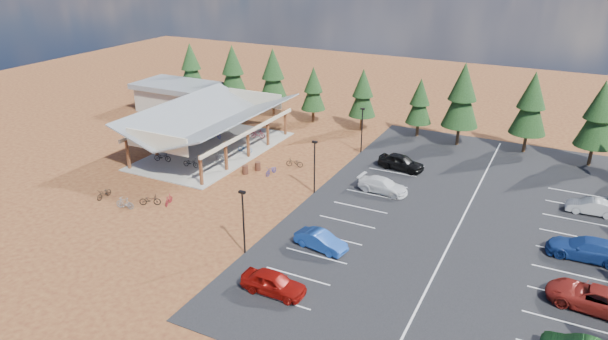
# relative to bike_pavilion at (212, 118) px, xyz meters

# --- Properties ---
(ground) EXTENTS (140.00, 140.00, 0.00)m
(ground) POSITION_rel_bike_pavilion_xyz_m (10.00, -7.00, -3.82)
(ground) COLOR #562416
(ground) RESTS_ON ground
(asphalt_lot) EXTENTS (27.00, 44.00, 0.04)m
(asphalt_lot) POSITION_rel_bike_pavilion_xyz_m (28.50, -4.00, -3.80)
(asphalt_lot) COLOR black
(asphalt_lot) RESTS_ON ground
(concrete_pad) EXTENTS (10.60, 18.60, 0.10)m
(concrete_pad) POSITION_rel_bike_pavilion_xyz_m (0.00, 0.00, -3.77)
(concrete_pad) COLOR gray
(concrete_pad) RESTS_ON ground
(bike_pavilion) EXTENTS (11.65, 19.40, 4.97)m
(bike_pavilion) POSITION_rel_bike_pavilion_xyz_m (0.00, 0.00, 0.00)
(bike_pavilion) COLOR #512917
(bike_pavilion) RESTS_ON concrete_pad
(outbuilding) EXTENTS (11.00, 7.00, 3.90)m
(outbuilding) POSITION_rel_bike_pavilion_xyz_m (-14.00, 11.00, -1.80)
(outbuilding) COLOR #ADA593
(outbuilding) RESTS_ON ground
(lamp_post_0) EXTENTS (0.50, 0.25, 5.14)m
(lamp_post_0) POSITION_rel_bike_pavilion_xyz_m (15.00, -17.00, -0.85)
(lamp_post_0) COLOR black
(lamp_post_0) RESTS_ON ground
(lamp_post_1) EXTENTS (0.50, 0.25, 5.14)m
(lamp_post_1) POSITION_rel_bike_pavilion_xyz_m (15.00, -5.00, -0.85)
(lamp_post_1) COLOR black
(lamp_post_1) RESTS_ON ground
(lamp_post_2) EXTENTS (0.50, 0.25, 5.14)m
(lamp_post_2) POSITION_rel_bike_pavilion_xyz_m (15.00, 7.00, -0.85)
(lamp_post_2) COLOR black
(lamp_post_2) RESTS_ON ground
(trash_bin_0) EXTENTS (0.60, 0.60, 0.90)m
(trash_bin_0) POSITION_rel_bike_pavilion_xyz_m (6.77, -4.06, -3.37)
(trash_bin_0) COLOR #482619
(trash_bin_0) RESTS_ON ground
(trash_bin_1) EXTENTS (0.60, 0.60, 0.90)m
(trash_bin_1) POSITION_rel_bike_pavilion_xyz_m (7.43, -2.70, -3.37)
(trash_bin_1) COLOR #482619
(trash_bin_1) RESTS_ON ground
(pine_0) EXTENTS (3.69, 3.69, 8.60)m
(pine_0) POSITION_rel_bike_pavilion_xyz_m (-14.92, 15.76, 1.43)
(pine_0) COLOR #382314
(pine_0) RESTS_ON ground
(pine_1) EXTENTS (3.89, 3.89, 9.06)m
(pine_1) POSITION_rel_bike_pavilion_xyz_m (-7.12, 14.92, 1.71)
(pine_1) COLOR #382314
(pine_1) RESTS_ON ground
(pine_2) EXTENTS (3.90, 3.90, 9.09)m
(pine_2) POSITION_rel_bike_pavilion_xyz_m (-0.73, 14.88, 1.73)
(pine_2) COLOR #382314
(pine_2) RESTS_ON ground
(pine_3) EXTENTS (3.13, 3.13, 7.30)m
(pine_3) POSITION_rel_bike_pavilion_xyz_m (5.34, 14.60, 0.63)
(pine_3) COLOR #382314
(pine_3) RESTS_ON ground
(pine_4) EXTENTS (3.33, 3.33, 7.76)m
(pine_4) POSITION_rel_bike_pavilion_xyz_m (12.15, 14.42, 0.91)
(pine_4) COLOR #382314
(pine_4) RESTS_ON ground
(pine_5) EXTENTS (3.06, 3.06, 7.13)m
(pine_5) POSITION_rel_bike_pavilion_xyz_m (19.05, 15.22, 0.53)
(pine_5) COLOR #382314
(pine_5) RESTS_ON ground
(pine_6) EXTENTS (4.13, 4.13, 9.61)m
(pine_6) POSITION_rel_bike_pavilion_xyz_m (24.05, 14.32, 2.05)
(pine_6) COLOR #382314
(pine_6) RESTS_ON ground
(pine_7) EXTENTS (3.92, 3.92, 9.14)m
(pine_7) POSITION_rel_bike_pavilion_xyz_m (31.22, 15.37, 1.76)
(pine_7) COLOR #382314
(pine_7) RESTS_ON ground
(pine_8) EXTENTS (3.91, 3.91, 9.12)m
(pine_8) POSITION_rel_bike_pavilion_xyz_m (37.82, 14.17, 1.75)
(pine_8) COLOR #382314
(pine_8) RESTS_ON ground
(bike_0) EXTENTS (2.00, 1.10, 1.00)m
(bike_0) POSITION_rel_bike_pavilion_xyz_m (-2.84, -5.33, -3.22)
(bike_0) COLOR black
(bike_0) RESTS_ON concrete_pad
(bike_1) EXTENTS (1.51, 0.56, 0.89)m
(bike_1) POSITION_rel_bike_pavilion_xyz_m (-3.44, -3.38, -3.28)
(bike_1) COLOR #989CA1
(bike_1) RESTS_ON concrete_pad
(bike_2) EXTENTS (1.98, 1.19, 0.98)m
(bike_2) POSITION_rel_bike_pavilion_xyz_m (-2.23, 3.56, -3.23)
(bike_2) COLOR #14229C
(bike_2) RESTS_ON concrete_pad
(bike_3) EXTENTS (1.80, 0.77, 1.05)m
(bike_3) POSITION_rel_bike_pavilion_xyz_m (-3.44, 5.16, -3.20)
(bike_3) COLOR maroon
(bike_3) RESTS_ON concrete_pad
(bike_4) EXTENTS (1.84, 0.74, 0.95)m
(bike_4) POSITION_rel_bike_pavilion_xyz_m (0.88, -5.29, -3.25)
(bike_4) COLOR black
(bike_4) RESTS_ON concrete_pad
(bike_5) EXTENTS (1.81, 1.05, 1.05)m
(bike_5) POSITION_rel_bike_pavilion_xyz_m (2.72, -2.63, -3.20)
(bike_5) COLOR gray
(bike_5) RESTS_ON concrete_pad
(bike_6) EXTENTS (1.81, 0.78, 0.92)m
(bike_6) POSITION_rel_bike_pavilion_xyz_m (3.51, 1.02, -3.26)
(bike_6) COLOR navy
(bike_6) RESTS_ON concrete_pad
(bike_7) EXTENTS (1.88, 0.93, 1.08)m
(bike_7) POSITION_rel_bike_pavilion_xyz_m (2.30, 5.68, -3.18)
(bike_7) COLOR maroon
(bike_7) RESTS_ON concrete_pad
(bike_8) EXTENTS (0.82, 1.88, 0.96)m
(bike_8) POSITION_rel_bike_pavilion_xyz_m (-1.68, -14.72, -3.35)
(bike_8) COLOR black
(bike_8) RESTS_ON ground
(bike_11) EXTENTS (0.84, 1.60, 0.92)m
(bike_11) POSITION_rel_bike_pavilion_xyz_m (4.45, -13.05, -3.36)
(bike_11) COLOR maroon
(bike_11) RESTS_ON ground
(bike_12) EXTENTS (1.98, 1.47, 0.99)m
(bike_12) POSITION_rel_bike_pavilion_xyz_m (3.06, -13.91, -3.33)
(bike_12) COLOR black
(bike_12) RESTS_ON ground
(bike_13) EXTENTS (1.82, 0.76, 1.06)m
(bike_13) POSITION_rel_bike_pavilion_xyz_m (1.57, -15.46, -3.29)
(bike_13) COLOR gray
(bike_13) RESTS_ON ground
(bike_14) EXTENTS (0.76, 1.79, 0.91)m
(bike_14) POSITION_rel_bike_pavilion_xyz_m (9.22, -3.05, -3.37)
(bike_14) COLOR navy
(bike_14) RESTS_ON ground
(bike_16) EXTENTS (1.90, 0.93, 0.96)m
(bike_16) POSITION_rel_bike_pavilion_xyz_m (10.36, -0.15, -3.34)
(bike_16) COLOR black
(bike_16) RESTS_ON ground
(car_0) EXTENTS (4.48, 1.81, 1.52)m
(car_0) POSITION_rel_bike_pavilion_xyz_m (19.47, -20.43, -3.02)
(car_0) COLOR maroon
(car_0) RESTS_ON asphalt_lot
(car_1) EXTENTS (4.36, 2.14, 1.38)m
(car_1) POSITION_rel_bike_pavilion_xyz_m (19.87, -13.91, -3.10)
(car_1) COLOR navy
(car_1) RESTS_ON asphalt_lot
(car_3) EXTENTS (4.91, 2.37, 1.38)m
(car_3) POSITION_rel_bike_pavilion_xyz_m (20.69, -2.05, -3.10)
(car_3) COLOR white
(car_3) RESTS_ON asphalt_lot
(car_4) EXTENTS (4.98, 2.63, 1.61)m
(car_4) POSITION_rel_bike_pavilion_xyz_m (20.51, 4.12, -2.98)
(car_4) COLOR black
(car_4) RESTS_ON asphalt_lot
(car_6) EXTENTS (5.77, 3.10, 1.54)m
(car_6) POSITION_rel_bike_pavilion_xyz_m (38.36, -12.68, -3.01)
(car_6) COLOR maroon
(car_6) RESTS_ON asphalt_lot
(car_7) EXTENTS (5.64, 2.42, 1.62)m
(car_7) POSITION_rel_bike_pavilion_xyz_m (37.92, -6.27, -2.97)
(car_7) COLOR navy
(car_7) RESTS_ON asphalt_lot
(car_9) EXTENTS (4.12, 1.65, 1.33)m
(car_9) POSITION_rel_bike_pavilion_xyz_m (38.13, 1.90, -3.12)
(car_9) COLOR #B4B4B4
(car_9) RESTS_ON asphalt_lot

